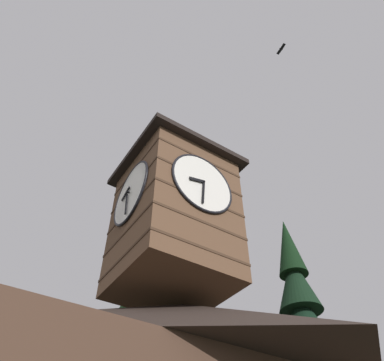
{
  "coord_description": "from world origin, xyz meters",
  "views": [
    {
      "loc": [
        6.67,
        10.01,
        1.39
      ],
      "look_at": [
        0.02,
        -0.05,
        12.91
      ],
      "focal_mm": 35.93,
      "sensor_mm": 36.0,
      "label": 1
    }
  ],
  "objects": [
    {
      "name": "clock_tower",
      "position": [
        0.55,
        -0.55,
        11.42
      ],
      "size": [
        4.64,
        4.64,
        8.95
      ],
      "color": "brown",
      "rests_on": "building_main"
    },
    {
      "name": "flying_bird_high",
      "position": [
        -2.4,
        4.56,
        19.83
      ],
      "size": [
        0.22,
        0.65,
        0.11
      ],
      "color": "black"
    }
  ]
}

